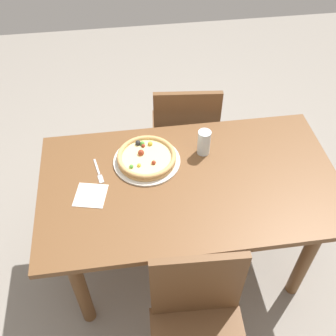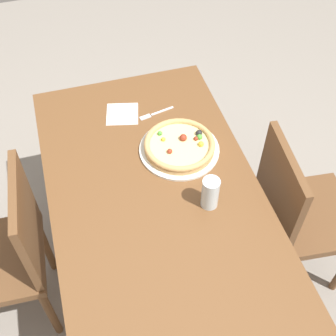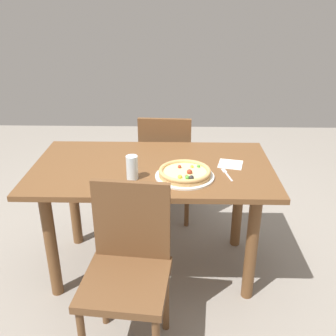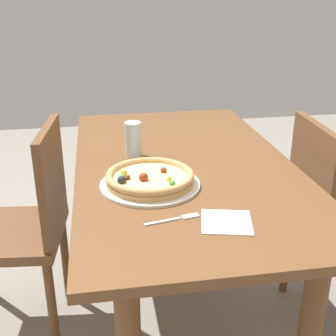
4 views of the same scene
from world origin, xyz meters
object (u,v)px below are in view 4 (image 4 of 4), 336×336
Objects in this scene: drinking_glass at (133,139)px; plate at (150,184)px; fork at (177,219)px; napkin at (227,222)px; chair_near at (26,224)px; chair_far at (334,217)px; dining_table at (183,191)px; pizza at (150,178)px.

plate is at bearing 5.39° from drinking_glass.
fork is 0.14m from napkin.
chair_near is 5.36× the size of fork.
plate is 0.33m from napkin.
chair_far is 5.36× the size of fork.
chair_near is 6.51× the size of drinking_glass.
dining_table is at bearing -176.60° from napkin.
drinking_glass is at bearing -98.69° from chair_far.
chair_far reaches higher than fork.
chair_far reaches higher than pizza.
chair_far is (0.06, 0.62, -0.14)m from dining_table.
drinking_glass is (-0.10, -0.18, 0.19)m from dining_table.
chair_near is 0.60m from plate.
plate is at bearing -115.02° from chair_near.
chair_near reaches higher than fork.
napkin is (0.57, 0.21, -0.07)m from drinking_glass.
plate is at bearing -77.72° from chair_far.
chair_near is at bearing -120.76° from plate.
plate is 2.45× the size of drinking_glass.
chair_far is 0.82m from plate.
dining_table is 0.64m from chair_near.
dining_table is at bearing 141.21° from pizza.
dining_table is 0.28m from drinking_glass.
chair_far reaches higher than napkin.
chair_near is at bearing -93.99° from chair_far.
fork reaches higher than dining_table.
pizza reaches higher than fork.
fork is at bearing 10.78° from plate.
chair_far is (0.15, 1.23, 0.00)m from chair_near.
chair_near is 0.89m from napkin.
chair_far is at bearing 124.62° from napkin.
drinking_glass reaches higher than dining_table.
drinking_glass reaches higher than napkin.
fork is (0.51, 0.51, 0.26)m from chair_near.
chair_far reaches higher than drinking_glass.
chair_near is 3.01× the size of pizza.
chair_far is at bearing 84.11° from dining_table.
fork is (0.24, 0.05, -0.03)m from pizza.
chair_far is at bearing 99.41° from plate.
chair_near is at bearing -130.71° from napkin.
chair_near and chair_far have the same top height.
pizza is 1.78× the size of fork.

